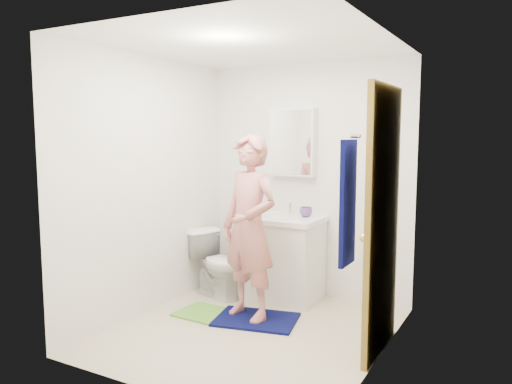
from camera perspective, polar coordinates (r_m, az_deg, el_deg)
floor at (r=4.46m, az=-0.57°, el=-15.70°), size 2.20×2.40×0.02m
ceiling at (r=4.18m, az=-0.61°, el=16.65°), size 2.20×2.40×0.02m
wall_back at (r=5.23m, az=5.98°, el=1.31°), size 2.20×0.02×2.40m
wall_front at (r=3.16m, az=-11.50°, el=-2.29°), size 2.20×0.02×2.40m
wall_left at (r=4.79m, az=-12.21°, el=0.71°), size 0.02×2.40×2.40m
wall_right at (r=3.73m, az=14.40°, el=-1.01°), size 0.02×2.40×2.40m
vanity_cabinet at (r=5.16m, az=3.03°, el=-7.76°), size 0.75×0.55×0.80m
countertop at (r=5.07m, az=3.06°, el=-3.10°), size 0.79×0.59×0.05m
sink_basin at (r=5.07m, az=3.06°, el=-2.94°), size 0.40×0.40×0.03m
faucet at (r=5.22m, az=3.93°, el=-1.89°), size 0.03×0.03×0.12m
medicine_cabinet at (r=5.20m, az=4.20°, el=5.71°), size 0.50×0.12×0.70m
mirror_panel at (r=5.15m, az=3.91°, el=5.70°), size 0.46×0.01×0.66m
door at (r=3.91m, az=14.25°, el=-3.25°), size 0.05×0.80×2.05m
door_knob at (r=3.63m, az=12.30°, el=-5.16°), size 0.07×0.07×0.07m
towel at (r=3.20m, az=10.45°, el=-1.24°), size 0.03×0.24×0.80m
towel_hook at (r=3.16m, az=11.30°, el=6.27°), size 0.06×0.02×0.02m
toilet at (r=5.26m, az=-4.31°, el=-8.18°), size 0.75×0.57×0.68m
bath_mat at (r=4.67m, az=0.02°, el=-14.36°), size 0.82×0.66×0.02m
green_rug at (r=4.84m, az=-5.85°, el=-13.62°), size 0.53×0.45×0.02m
soap_dispenser at (r=5.15m, az=0.02°, el=-1.66°), size 0.08×0.08×0.18m
toothbrush_cup at (r=5.07m, az=5.73°, el=-2.28°), size 0.13×0.13×0.10m
man at (r=4.48m, az=-0.76°, el=-4.06°), size 0.69×0.54×1.66m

